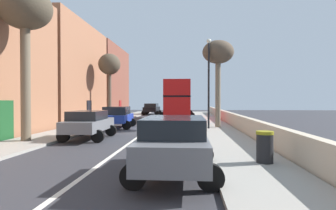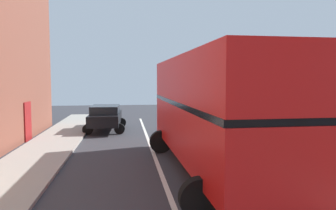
{
  "view_description": "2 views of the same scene",
  "coord_description": "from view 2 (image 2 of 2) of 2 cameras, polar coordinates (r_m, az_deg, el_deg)",
  "views": [
    {
      "loc": [
        2.9,
        -19.72,
        2.1
      ],
      "look_at": [
        0.86,
        7.74,
        1.64
      ],
      "focal_mm": 29.93,
      "sensor_mm": 36.0,
      "label": 1
    },
    {
      "loc": [
        -1.2,
        0.27,
        3.27
      ],
      "look_at": [
        0.4,
        12.15,
        2.32
      ],
      "focal_mm": 33.67,
      "sensor_mm": 36.0,
      "label": 2
    }
  ],
  "objects": [
    {
      "name": "parked_car_black_left_4",
      "position": [
        20.72,
        -11.22,
        -2.0
      ],
      "size": [
        2.61,
        4.64,
        1.66
      ],
      "color": "black",
      "rests_on": "ground"
    },
    {
      "name": "double_decker_bus",
      "position": [
        10.95,
        7.73,
        -0.33
      ],
      "size": [
        3.72,
        10.22,
        4.06
      ],
      "color": "red",
      "rests_on": "ground"
    }
  ]
}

